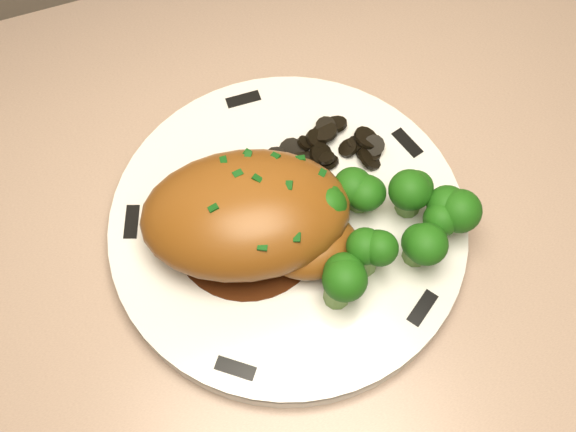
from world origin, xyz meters
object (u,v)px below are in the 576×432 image
object	(u,v)px
counter	(451,317)
chicken_breast	(253,218)
broccoli_florets	(381,225)
plate	(288,227)

from	to	relation	value
counter	chicken_breast	size ratio (longest dim) A/B	10.86
counter	broccoli_florets	xyz separation A→B (m)	(-0.17, -0.03, 0.45)
counter	plate	world-z (taller)	counter
broccoli_florets	plate	bearing A→B (deg)	147.56
plate	counter	bearing A→B (deg)	-2.92
counter	chicken_breast	xyz separation A→B (m)	(-0.25, 0.01, 0.45)
counter	broccoli_florets	world-z (taller)	counter
counter	plate	size ratio (longest dim) A/B	6.81
plate	broccoli_florets	xyz separation A→B (m)	(0.06, -0.04, 0.04)
counter	plate	distance (m)	0.47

